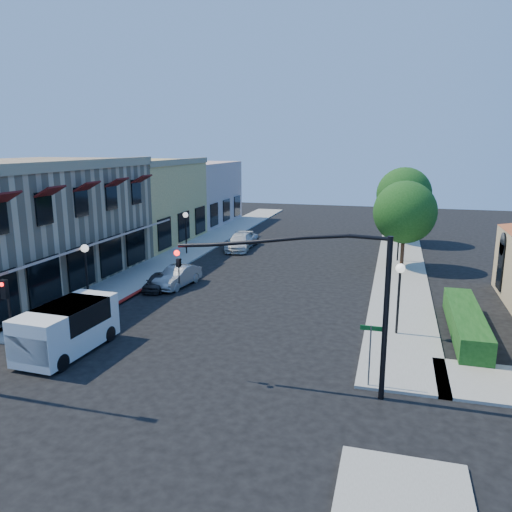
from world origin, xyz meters
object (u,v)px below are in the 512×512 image
(street_tree_b, at_px, (404,194))
(signal_mast_arm, at_px, (325,286))
(lamppost_left_near, at_px, (85,259))
(lamppost_left_far, at_px, (186,222))
(street_tree_a, at_px, (405,212))
(street_name_sign, at_px, (370,346))
(lamppost_right_far, at_px, (399,228))
(white_van, at_px, (66,326))
(secondary_signal, at_px, (7,302))
(parked_car_d, at_px, (241,240))
(lamppost_right_near, at_px, (400,281))
(parked_car_b, at_px, (177,276))
(parked_car_a, at_px, (158,282))
(parked_car_c, at_px, (240,242))

(street_tree_b, distance_m, signal_mast_arm, 30.65)
(lamppost_left_near, distance_m, lamppost_left_far, 14.00)
(street_tree_a, distance_m, street_name_sign, 20.00)
(street_name_sign, height_order, lamppost_right_far, lamppost_right_far)
(lamppost_left_near, distance_m, white_van, 6.92)
(secondary_signal, height_order, street_name_sign, secondary_signal)
(street_tree_a, relative_size, lamppost_right_far, 1.82)
(parked_car_d, bearing_deg, secondary_signal, -96.72)
(lamppost_right_near, bearing_deg, parked_car_b, 160.00)
(secondary_signal, height_order, lamppost_right_far, lamppost_right_far)
(signal_mast_arm, bearing_deg, secondary_signal, -179.63)
(parked_car_a, height_order, parked_car_c, parked_car_c)
(signal_mast_arm, bearing_deg, lamppost_left_far, 125.00)
(lamppost_left_near, xyz_separation_m, white_van, (3.00, -6.05, -1.49))
(lamppost_right_far, xyz_separation_m, parked_car_a, (-14.64, -12.00, -2.21))
(lamppost_left_far, bearing_deg, signal_mast_arm, -55.00)
(secondary_signal, xyz_separation_m, parked_car_d, (3.04, 24.59, -1.67))
(secondary_signal, distance_m, lamppost_left_far, 20.60)
(street_tree_a, bearing_deg, white_van, -125.50)
(parked_car_a, bearing_deg, lamppost_left_near, -127.31)
(lamppost_right_near, bearing_deg, lamppost_right_far, 90.00)
(white_van, distance_m, parked_car_c, 23.07)
(secondary_signal, xyz_separation_m, lamppost_left_near, (-0.50, 6.59, 0.42))
(street_tree_b, height_order, parked_car_a, street_tree_b)
(street_tree_a, bearing_deg, lamppost_left_near, -141.02)
(street_tree_b, bearing_deg, parked_car_b, -126.45)
(parked_car_a, bearing_deg, parked_car_b, 41.03)
(white_van, bearing_deg, signal_mast_arm, -2.28)
(street_name_sign, relative_size, parked_car_d, 0.54)
(street_name_sign, bearing_deg, parked_car_c, 118.35)
(street_tree_a, relative_size, parked_car_d, 1.39)
(street_tree_a, height_order, parked_car_a, street_tree_a)
(lamppost_left_near, height_order, parked_car_d, lamppost_left_near)
(street_tree_a, distance_m, lamppost_right_near, 14.08)
(lamppost_right_near, relative_size, parked_car_a, 1.16)
(lamppost_left_near, bearing_deg, parked_car_b, 56.86)
(street_tree_b, distance_m, lamppost_right_near, 24.07)
(signal_mast_arm, bearing_deg, lamppost_right_far, 83.30)
(secondary_signal, bearing_deg, parked_car_c, 82.28)
(street_tree_b, bearing_deg, lamppost_left_near, -125.79)
(lamppost_right_far, relative_size, parked_car_a, 1.16)
(parked_car_a, bearing_deg, secondary_signal, -106.74)
(lamppost_right_near, bearing_deg, parked_car_c, 128.04)
(street_name_sign, relative_size, parked_car_b, 0.62)
(lamppost_left_far, height_order, lamppost_right_far, same)
(lamppost_right_far, relative_size, white_van, 0.72)
(secondary_signal, height_order, parked_car_a, secondary_signal)
(lamppost_right_far, bearing_deg, parked_car_a, -140.66)
(signal_mast_arm, distance_m, secondary_signal, 13.97)
(lamppost_right_near, distance_m, lamppost_right_far, 16.00)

